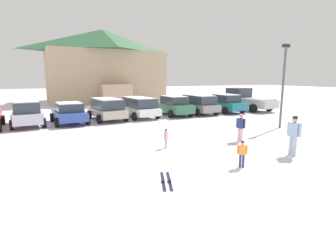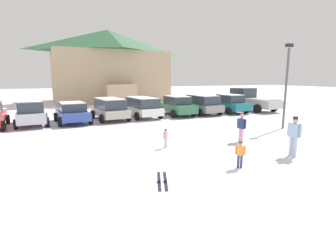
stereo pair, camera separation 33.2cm
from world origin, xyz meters
The scene contains 16 objects.
ground centered at (0.00, 0.00, 0.00)m, with size 160.00×160.00×0.00m, color silver.
ski_lodge centered at (1.95, 31.77, 4.81)m, with size 15.25×12.14×9.50m.
parked_silver_wagon centered at (-6.84, 14.85, 0.92)m, with size 2.25×4.14×1.72m.
parked_blue_hatchback centered at (-4.21, 14.66, 0.77)m, with size 2.48×4.19×1.50m.
parked_beige_suv centered at (-1.47, 14.96, 0.89)m, with size 2.54×4.35×1.65m.
parked_white_suv centered at (1.19, 15.15, 0.89)m, with size 2.51×4.52×1.64m.
parked_green_coupe centered at (4.27, 15.10, 0.84)m, with size 2.28×4.44×1.68m.
parked_grey_wagon centered at (6.75, 14.99, 0.91)m, with size 2.31×4.30×1.69m.
parked_teal_hatchback centered at (9.56, 14.87, 0.85)m, with size 2.38×4.40×1.68m.
pickup_truck centered at (12.55, 15.49, 1.00)m, with size 3.00×6.04×2.15m.
skier_adult_in_blue_parka centered at (3.50, 2.37, 0.94)m, with size 0.29×0.62×1.67m.
skier_child_in_orange_jacket centered at (0.58, 2.12, 0.56)m, with size 0.30×0.26×0.99m.
skier_teen_in_navy_coat centered at (3.17, 5.24, 0.79)m, with size 0.29×0.50×1.41m.
skier_child_in_pink_snowsuit centered at (-0.80, 5.70, 0.50)m, with size 0.27×0.24×0.89m.
pair_of_skis centered at (-2.46, 2.11, 0.02)m, with size 0.81×1.54×0.08m.
lamp_post centered at (7.98, 7.02, 2.96)m, with size 0.44×0.24×5.24m.
Camera 2 is at (-5.45, -5.10, 3.23)m, focal length 28.00 mm.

